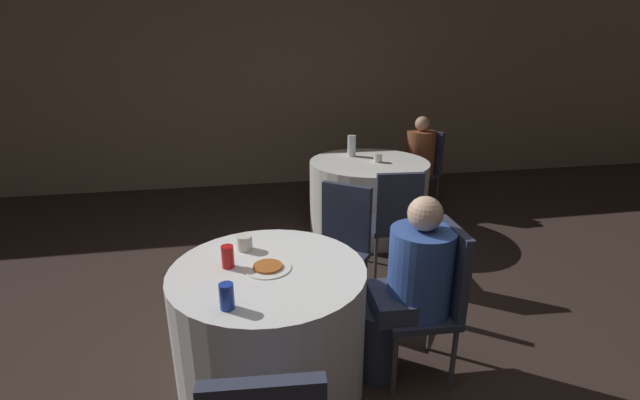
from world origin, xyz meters
The scene contains 16 objects.
ground_plane centered at (0.00, 0.00, 0.00)m, with size 16.00×16.00×0.00m, color #332621.
wall_back centered at (0.00, 4.09, 1.40)m, with size 16.00×0.06×2.80m.
table_near centered at (-0.24, 0.03, 0.38)m, with size 1.05×1.05×0.75m.
table_far centered at (0.97, 2.16, 0.38)m, with size 1.24×1.24×0.75m.
chair_near_northeast centered at (0.34, 0.77, 0.55)m, with size 0.56×0.56×0.94m.
chair_near_east centered at (0.70, -0.03, 0.55)m, with size 0.43×0.42×0.94m.
chair_far_south centered at (0.89, 1.13, 0.55)m, with size 0.43×0.43×0.94m.
chair_far_northeast centered at (1.84, 2.73, 0.55)m, with size 0.55×0.55×0.94m.
person_floral_shirt centered at (1.70, 2.64, 0.57)m, with size 0.48×0.45×1.13m.
person_blue_shirt centered at (0.54, -0.02, 0.57)m, with size 0.52×0.37×1.12m.
pizza_plate_near centered at (-0.24, 0.03, 0.76)m, with size 0.25×0.25×0.02m.
soda_can_red centered at (-0.44, 0.08, 0.82)m, with size 0.07×0.07×0.12m.
soda_can_blue centered at (-0.44, -0.31, 0.82)m, with size 0.07×0.07×0.12m.
cup_near centered at (-0.35, 0.28, 0.80)m, with size 0.09×0.09×0.09m.
bottle_far centered at (0.85, 2.43, 0.87)m, with size 0.09×0.09×0.23m.
cup_far centered at (1.05, 2.12, 0.80)m, with size 0.09×0.09×0.09m.
Camera 1 is at (-0.34, -2.00, 1.84)m, focal length 24.00 mm.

